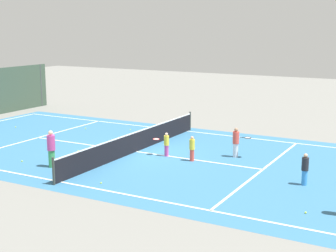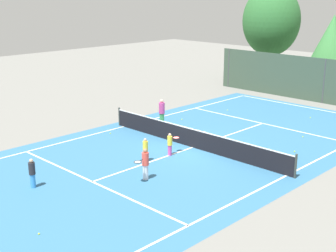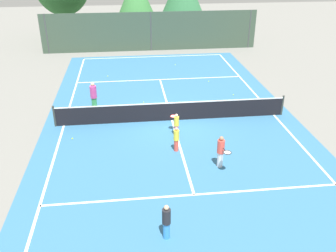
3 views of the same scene
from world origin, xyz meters
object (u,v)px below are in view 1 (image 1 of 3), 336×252
Objects in this scene: tennis_ball_7 at (130,130)px; tennis_ball_1 at (113,149)px; tennis_ball_3 at (101,183)px; tennis_ball_4 at (86,128)px; tennis_ball_0 at (78,151)px; tennis_ball_5 at (16,127)px; tennis_ball_8 at (306,213)px; tennis_ball_6 at (22,161)px; player_4 at (192,148)px; player_2 at (166,144)px; player_3 at (236,142)px; player_0 at (51,149)px; player_1 at (305,169)px.

tennis_ball_1 is at bearing -157.08° from tennis_ball_7.
tennis_ball_3 is 1.00× the size of tennis_ball_4.
tennis_ball_5 is at bearing 68.42° from tennis_ball_0.
tennis_ball_4 is 1.00× the size of tennis_ball_7.
tennis_ball_4 is 16.55m from tennis_ball_8.
tennis_ball_1 and tennis_ball_6 have the same top height.
tennis_ball_3 is 10.75m from tennis_ball_4.
tennis_ball_8 is (0.69, -7.73, 0.00)m from tennis_ball_3.
player_4 is 5.79m from tennis_ball_0.
player_2 is 2.92m from tennis_ball_1.
tennis_ball_0 is 1.00× the size of tennis_ball_5.
player_4 is (-1.61, 1.50, -0.13)m from player_3.
tennis_ball_4 is 1.00× the size of tennis_ball_8.
tennis_ball_0 is 1.00× the size of tennis_ball_7.
tennis_ball_3 is 1.00× the size of tennis_ball_5.
player_0 reaches higher than player_3.
tennis_ball_3 is at bearing 160.94° from player_4.
tennis_ball_1 is at bearing 90.16° from player_4.
player_0 reaches higher than player_1.
player_0 is at bearing 128.19° from player_4.
player_4 is 7.71m from tennis_ball_6.
tennis_ball_1 is 4.72m from tennis_ball_7.
player_2 is 17.04× the size of tennis_ball_7.
player_1 is at bearing -98.56° from tennis_ball_5.
player_4 is 17.49× the size of tennis_ball_3.
player_4 is 5.00m from tennis_ball_3.
tennis_ball_7 is (4.34, 6.17, -0.56)m from player_4.
player_3 is (5.45, -6.38, -0.11)m from player_0.
player_1 is 11.00m from tennis_ball_0.
tennis_ball_0 is (-0.07, 10.98, -0.61)m from player_1.
player_4 is 4.37m from tennis_ball_1.
tennis_ball_3 is at bearing -153.30° from tennis_ball_7.
tennis_ball_1 is at bearing 69.03° from tennis_ball_8.
tennis_ball_5 is at bearing 81.44° from player_1.
tennis_ball_5 is at bearing 82.52° from player_2.
player_1 is 18.98× the size of tennis_ball_0.
player_3 is at bearing 55.28° from player_1.
player_4 is (3.84, -4.88, -0.24)m from player_0.
player_2 is 17.04× the size of tennis_ball_4.
tennis_ball_4 is (7.21, 3.84, -0.80)m from player_0.
player_0 is at bearing 89.11° from tennis_ball_8.
player_0 is 10.59m from player_1.
tennis_ball_4 is 1.00× the size of tennis_ball_5.
tennis_ball_7 is at bearing 48.63° from player_2.
player_4 is 17.49× the size of tennis_ball_1.
tennis_ball_7 is (2.73, 7.67, -0.69)m from player_3.
player_4 is at bearing 56.69° from tennis_ball_8.
tennis_ball_0 and tennis_ball_8 have the same top height.
player_3 is (2.65, 3.83, 0.08)m from player_1.
tennis_ball_4 and tennis_ball_6 have the same top height.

